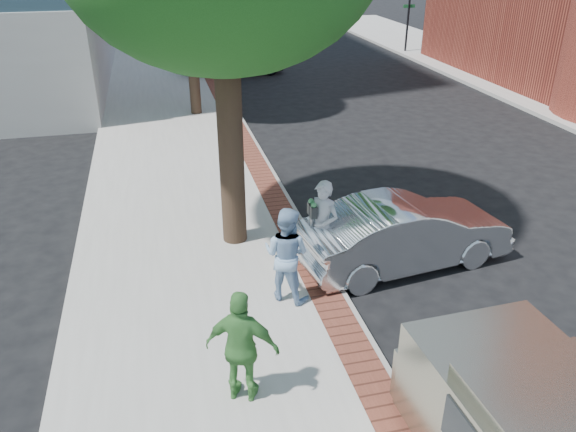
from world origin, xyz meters
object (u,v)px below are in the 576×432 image
object	(u,v)px
person_officer	(286,254)
sedan_silver	(405,233)
bg_car	(234,57)
person_gray	(323,226)
person_green	(242,347)
parking_meter	(312,220)

from	to	relation	value
person_officer	sedan_silver	xyz separation A→B (m)	(2.67, 0.80, -0.33)
person_officer	bg_car	bearing A→B (deg)	-56.71
person_gray	person_green	world-z (taller)	person_gray
parking_meter	person_green	distance (m)	3.71
person_gray	sedan_silver	xyz separation A→B (m)	(1.75, -0.02, -0.35)
parking_meter	person_gray	distance (m)	0.24
parking_meter	person_officer	distance (m)	1.15
person_gray	person_officer	world-z (taller)	person_gray
bg_car	person_green	bearing A→B (deg)	165.79
parking_meter	person_green	xyz separation A→B (m)	(-1.90, -3.18, -0.17)
person_green	bg_car	bearing A→B (deg)	-74.81
person_green	sedan_silver	world-z (taller)	person_green
person_gray	bg_car	distance (m)	18.67
parking_meter	bg_car	size ratio (longest dim) A/B	0.30
person_green	person_gray	bearing A→B (deg)	-100.30
bg_car	parking_meter	bearing A→B (deg)	170.15
bg_car	person_officer	bearing A→B (deg)	168.22
person_green	bg_car	distance (m)	22.00
parking_meter	sedan_silver	bearing A→B (deg)	-2.42
sedan_silver	bg_car	bearing A→B (deg)	-5.85
parking_meter	bg_car	bearing A→B (deg)	85.91
person_gray	bg_car	xyz separation A→B (m)	(1.13, 18.64, -0.25)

